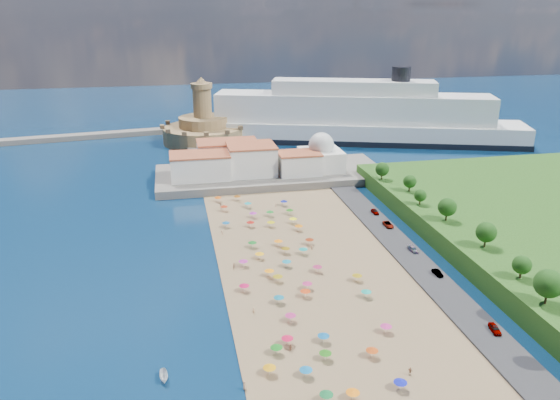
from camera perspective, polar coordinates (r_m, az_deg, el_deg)
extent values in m
plane|color=#071938|center=(149.63, 0.40, -6.18)|extent=(700.00, 700.00, 0.00)
cube|color=#59544C|center=(217.71, -0.96, 2.69)|extent=(90.00, 36.00, 3.00)
cube|color=#59544C|center=(248.61, -7.46, 4.63)|extent=(18.00, 70.00, 2.40)
cube|color=#59544C|center=(303.15, -27.03, 5.40)|extent=(199.03, 34.77, 2.60)
cube|color=silver|center=(209.08, -8.35, 3.47)|extent=(22.00, 14.00, 9.00)
cube|color=silver|center=(212.59, -3.00, 4.21)|extent=(18.00, 16.00, 11.00)
cube|color=silver|center=(212.51, 1.98, 3.80)|extent=(16.00, 12.00, 8.00)
cube|color=silver|center=(223.26, -5.50, 4.77)|extent=(24.00, 14.00, 10.00)
cube|color=silver|center=(218.68, 4.30, 4.22)|extent=(16.00, 16.00, 8.00)
sphere|color=silver|center=(217.15, 4.34, 5.74)|extent=(10.00, 10.00, 10.00)
cylinder|color=silver|center=(216.26, 4.36, 6.72)|extent=(1.20, 1.20, 1.60)
cylinder|color=#9E774F|center=(277.01, -7.97, 6.77)|extent=(40.00, 40.00, 8.00)
cylinder|color=#9E774F|center=(275.63, -8.04, 8.09)|extent=(24.00, 24.00, 5.00)
cylinder|color=#9E774F|center=(273.90, -8.13, 10.03)|extent=(9.00, 9.00, 14.00)
cylinder|color=#9E774F|center=(272.65, -8.21, 11.73)|extent=(10.40, 10.40, 2.40)
cone|color=#9E774F|center=(272.30, -8.24, 12.29)|extent=(6.00, 6.00, 3.00)
cube|color=black|center=(280.00, 7.43, 6.39)|extent=(170.07, 75.85, 2.75)
cube|color=white|center=(279.17, 7.46, 7.13)|extent=(169.00, 75.17, 10.17)
cube|color=white|center=(276.84, 7.57, 9.52)|extent=(135.33, 60.56, 13.56)
cube|color=white|center=(275.24, 7.67, 11.60)|extent=(80.15, 39.10, 6.78)
cylinder|color=black|center=(275.84, 12.55, 12.76)|extent=(9.04, 9.04, 6.78)
cylinder|color=gray|center=(191.64, -6.50, 0.07)|extent=(0.07, 0.07, 2.00)
cone|color=#C64C08|center=(191.34, -6.51, 0.32)|extent=(2.50, 2.50, 0.60)
cylinder|color=gray|center=(182.93, -5.87, -0.88)|extent=(0.07, 0.07, 2.00)
cone|color=#99260D|center=(182.62, -5.88, -0.62)|extent=(2.50, 2.50, 0.60)
cylinder|color=gray|center=(178.95, 1.01, -1.26)|extent=(0.07, 0.07, 2.00)
cone|color=#1C6D13|center=(178.63, 1.02, -0.99)|extent=(2.50, 2.50, 0.60)
cylinder|color=gray|center=(111.52, -0.38, -15.40)|extent=(0.07, 0.07, 2.00)
cone|color=#147319|center=(111.01, -0.38, -15.02)|extent=(2.50, 2.50, 0.60)
cylinder|color=gray|center=(155.27, -2.90, -4.68)|extent=(0.07, 0.07, 2.00)
cone|color=#11641D|center=(154.90, -2.91, -4.38)|extent=(2.50, 2.50, 0.60)
cylinder|color=gray|center=(151.26, 2.44, -5.37)|extent=(0.07, 0.07, 2.00)
cone|color=#0F8983|center=(150.88, 2.45, -5.06)|extent=(2.50, 2.50, 0.60)
cylinder|color=gray|center=(151.57, 0.59, -5.30)|extent=(0.07, 0.07, 2.00)
cone|color=#7C5E0B|center=(151.19, 0.59, -4.99)|extent=(2.50, 2.50, 0.60)
cylinder|color=gray|center=(157.22, 3.09, -4.37)|extent=(0.07, 0.07, 2.00)
cone|color=maroon|center=(156.86, 3.10, -4.07)|extent=(2.50, 2.50, 0.60)
cylinder|color=gray|center=(127.85, -0.12, -10.39)|extent=(0.07, 0.07, 2.00)
cone|color=#0E6987|center=(127.40, -0.12, -10.04)|extent=(2.50, 2.50, 0.60)
cylinder|color=gray|center=(144.25, 0.70, -6.67)|extent=(0.07, 0.07, 2.00)
cone|color=#117B9D|center=(143.85, 0.70, -6.35)|extent=(2.50, 2.50, 0.60)
cylinder|color=gray|center=(186.81, 0.41, -0.33)|extent=(0.07, 0.07, 2.00)
cone|color=#0A158D|center=(186.50, 0.41, -0.07)|extent=(2.50, 2.50, 0.60)
cylinder|color=gray|center=(177.42, -1.05, -1.45)|extent=(0.07, 0.07, 2.00)
cone|color=#157A23|center=(177.10, -1.06, -1.18)|extent=(2.50, 2.50, 0.60)
cylinder|color=gray|center=(133.80, 2.87, -8.94)|extent=(0.07, 0.07, 2.00)
cone|color=#B92768|center=(133.37, 2.87, -8.60)|extent=(2.50, 2.50, 0.60)
cylinder|color=gray|center=(105.99, 2.72, -17.57)|extent=(0.07, 0.07, 2.00)
cone|color=#0C66A5|center=(105.44, 2.73, -17.18)|extent=(2.50, 2.50, 0.60)
cylinder|color=gray|center=(114.09, 0.77, -14.50)|extent=(0.07, 0.07, 2.00)
cone|color=#C8103B|center=(113.58, 0.77, -14.12)|extent=(2.50, 2.50, 0.60)
cylinder|color=gray|center=(166.45, 1.97, -2.93)|extent=(0.07, 0.07, 2.00)
cone|color=orange|center=(166.11, 1.98, -2.64)|extent=(2.50, 2.50, 0.60)
cylinder|color=gray|center=(100.94, 4.85, -19.84)|extent=(0.07, 0.07, 2.00)
cone|color=#11642F|center=(100.37, 4.87, -19.45)|extent=(2.50, 2.50, 0.60)
cylinder|color=gray|center=(185.33, -3.37, -0.53)|extent=(0.07, 0.07, 2.00)
cone|color=teal|center=(185.02, -3.38, -0.27)|extent=(2.50, 2.50, 0.60)
cylinder|color=gray|center=(110.35, 4.75, -15.91)|extent=(0.07, 0.07, 2.00)
cone|color=#206F13|center=(109.83, 4.77, -15.53)|extent=(2.50, 2.50, 0.60)
cylinder|color=gray|center=(192.24, -4.50, 0.20)|extent=(0.07, 0.07, 2.00)
cone|color=#82430B|center=(191.94, -4.50, 0.45)|extent=(2.50, 2.50, 0.60)
cylinder|color=gray|center=(131.75, 8.99, -9.67)|extent=(0.07, 0.07, 2.00)
cone|color=#109B85|center=(131.31, 9.01, -9.33)|extent=(2.50, 2.50, 0.60)
cylinder|color=gray|center=(138.61, 8.06, -8.05)|extent=(0.07, 0.07, 2.00)
cone|color=#9F810E|center=(138.19, 8.07, -7.72)|extent=(2.50, 2.50, 0.60)
cylinder|color=gray|center=(148.54, -2.15, -5.86)|extent=(0.07, 0.07, 2.00)
cone|color=#FFAE0D|center=(148.16, -2.15, -5.55)|extent=(2.50, 2.50, 0.60)
cylinder|color=gray|center=(139.57, -1.13, -7.63)|extent=(0.07, 0.07, 2.00)
cone|color=orange|center=(139.15, -1.13, -7.30)|extent=(2.50, 2.50, 0.60)
cylinder|color=gray|center=(106.42, -1.10, -17.37)|extent=(0.07, 0.07, 2.00)
cone|color=orange|center=(105.88, -1.11, -16.98)|extent=(2.50, 2.50, 0.60)
cylinder|color=gray|center=(156.10, -0.17, -4.52)|extent=(0.07, 0.07, 2.00)
cone|color=orange|center=(155.73, -0.17, -4.22)|extent=(2.50, 2.50, 0.60)
cylinder|color=gray|center=(112.15, 9.58, -15.49)|extent=(0.07, 0.07, 2.00)
cone|color=#C2440F|center=(111.64, 9.61, -15.12)|extent=(2.50, 2.50, 0.60)
cylinder|color=gray|center=(144.69, -3.85, -6.63)|extent=(0.07, 0.07, 2.00)
cone|color=#AE2590|center=(144.29, -3.86, -6.31)|extent=(2.50, 2.50, 0.60)
cylinder|color=gray|center=(121.29, 1.10, -12.21)|extent=(0.07, 0.07, 2.00)
cone|color=#B2266A|center=(120.81, 1.10, -11.85)|extent=(2.50, 2.50, 0.60)
cylinder|color=gray|center=(141.84, 3.93, -7.20)|extent=(0.07, 0.07, 2.00)
cone|color=#9E2151|center=(141.44, 3.94, -6.88)|extent=(2.50, 2.50, 0.60)
cylinder|color=gray|center=(115.13, 4.56, -14.22)|extent=(0.07, 0.07, 2.00)
cone|color=#0C5D9E|center=(114.63, 4.57, -13.84)|extent=(2.50, 2.50, 0.60)
cylinder|color=gray|center=(169.35, -3.12, -2.54)|extent=(0.07, 0.07, 2.00)
cone|color=#A5140D|center=(169.01, -3.12, -2.26)|extent=(2.50, 2.50, 0.60)
cylinder|color=gray|center=(101.79, 7.60, -19.57)|extent=(0.07, 0.07, 2.00)
cone|color=orange|center=(101.23, 7.63, -19.18)|extent=(2.50, 2.50, 0.60)
cylinder|color=gray|center=(132.95, -3.75, -9.16)|extent=(0.07, 0.07, 2.00)
cone|color=#BA0E46|center=(132.52, -3.76, -8.82)|extent=(2.50, 2.50, 0.60)
cylinder|color=gray|center=(105.31, 12.44, -18.37)|extent=(0.07, 0.07, 2.00)
cone|color=#0D15B5|center=(104.77, 12.48, -17.98)|extent=(2.50, 2.50, 0.60)
cylinder|color=gray|center=(130.54, 2.66, -9.73)|extent=(0.07, 0.07, 2.00)
cone|color=red|center=(130.10, 2.67, -9.38)|extent=(2.50, 2.50, 0.60)
cylinder|color=gray|center=(136.85, -0.23, -8.22)|extent=(0.07, 0.07, 2.00)
cone|color=#A0850E|center=(136.43, -0.23, -7.88)|extent=(2.50, 2.50, 0.60)
cylinder|color=gray|center=(176.60, -2.83, -1.57)|extent=(0.07, 0.07, 2.00)
cone|color=#A02299|center=(176.27, -2.84, -1.30)|extent=(2.50, 2.50, 0.60)
cylinder|color=gray|center=(119.79, 11.01, -13.07)|extent=(0.07, 0.07, 2.00)
cone|color=#C0297D|center=(119.30, 11.03, -12.71)|extent=(2.50, 2.50, 0.60)
cylinder|color=gray|center=(169.53, -5.66, -2.59)|extent=(0.07, 0.07, 2.00)
cone|color=#0E5086|center=(169.19, -5.67, -2.30)|extent=(2.50, 2.50, 0.60)
cylinder|color=gray|center=(169.18, -0.95, -2.54)|extent=(0.07, 0.07, 2.00)
cone|color=#CBBE0B|center=(168.84, -0.95, -2.25)|extent=(2.50, 2.50, 0.60)
cylinder|color=gray|center=(171.86, 1.38, -2.17)|extent=(0.07, 0.07, 2.00)
cone|color=#FEF80D|center=(171.52, 1.38, -1.89)|extent=(2.50, 2.50, 0.60)
imported|color=tan|center=(153.87, 3.33, -4.99)|extent=(0.66, 0.46, 1.73)
imported|color=tan|center=(164.27, -6.09, -3.44)|extent=(0.79, 1.13, 1.59)
imported|color=tan|center=(109.15, 13.45, -16.99)|extent=(1.06, 1.01, 1.77)
imported|color=tan|center=(185.49, -6.19, -0.62)|extent=(1.11, 0.47, 1.90)
imported|color=tan|center=(185.08, -0.41, -0.58)|extent=(0.63, 1.08, 1.66)
imported|color=tan|center=(143.62, -4.81, -6.91)|extent=(0.88, 1.02, 1.81)
imported|color=tan|center=(112.62, 1.11, -15.14)|extent=(1.53, 0.73, 1.59)
imported|color=tan|center=(124.38, -2.79, -11.47)|extent=(0.65, 0.53, 1.55)
imported|color=tan|center=(103.45, -3.73, -18.76)|extent=(0.89, 1.01, 1.73)
imported|color=white|center=(107.88, -12.03, -17.60)|extent=(1.79, 4.09, 1.54)
imported|color=gray|center=(171.86, 11.23, -2.52)|extent=(2.35, 4.98, 1.38)
imported|color=gray|center=(156.64, 13.75, -5.01)|extent=(2.26, 4.44, 1.23)
imported|color=gray|center=(181.59, 9.89, -1.19)|extent=(1.73, 4.16, 1.41)
imported|color=gray|center=(125.82, 21.53, -12.39)|extent=(2.34, 4.38, 1.42)
imported|color=gray|center=(145.04, 16.13, -7.32)|extent=(1.62, 3.92, 1.26)
cylinder|color=#382314|center=(128.99, 26.06, -9.04)|extent=(0.50, 0.50, 3.39)
sphere|color=#14380F|center=(127.65, 26.26, -7.84)|extent=(6.10, 6.10, 6.10)
cylinder|color=#382314|center=(138.06, 23.83, -7.01)|extent=(0.50, 0.50, 2.43)
sphere|color=#14380F|center=(137.15, 23.96, -6.20)|extent=(4.37, 4.37, 4.37)
cylinder|color=#382314|center=(151.46, 20.63, -4.09)|extent=(0.50, 0.50, 2.97)
sphere|color=#14380F|center=(150.45, 20.75, -3.16)|extent=(5.35, 5.35, 5.35)
cylinder|color=#382314|center=(165.97, 16.99, -1.57)|extent=(0.50, 0.50, 2.99)
sphere|color=#14380F|center=(165.05, 17.08, -0.70)|extent=(5.39, 5.39, 5.39)
cylinder|color=#382314|center=(177.09, 14.41, -0.12)|extent=(0.50, 0.50, 2.18)
sphere|color=#14380F|center=(176.45, 14.46, 0.48)|extent=(3.92, 3.92, 3.92)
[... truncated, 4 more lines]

